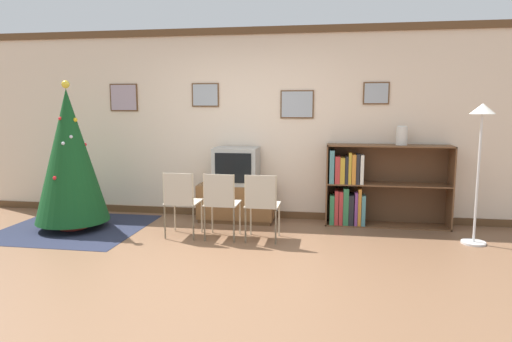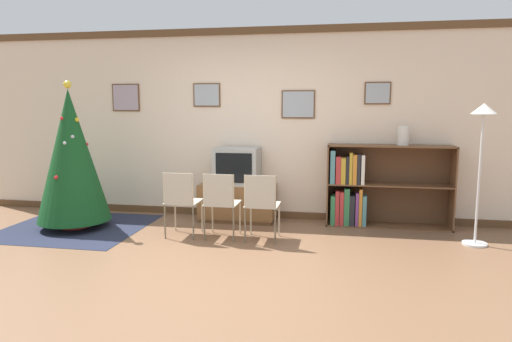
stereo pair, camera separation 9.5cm
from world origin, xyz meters
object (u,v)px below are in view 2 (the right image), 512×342
christmas_tree (71,156)px  folding_chair_right (261,203)px  vase (403,135)px  tv_console (238,202)px  folding_chair_center (221,201)px  bookshelf (365,188)px  television (237,166)px  folding_chair_left (181,200)px  standing_lamp (482,137)px

christmas_tree → folding_chair_right: (2.55, -0.17, -0.49)m
vase → tv_console: bearing=-177.7°
christmas_tree → folding_chair_center: christmas_tree is taller
bookshelf → vase: vase is taller
television → folding_chair_right: television is taller
folding_chair_right → vase: size_ratio=3.23×
christmas_tree → folding_chair_center: 2.12m
tv_console → vase: 2.42m
folding_chair_left → vase: size_ratio=3.23×
bookshelf → vase: size_ratio=6.44×
folding_chair_left → folding_chair_right: bearing=0.0°
folding_chair_left → folding_chair_center: bearing=0.0°
folding_chair_center → bookshelf: (1.76, 0.99, 0.04)m
christmas_tree → folding_chair_left: bearing=-6.2°
folding_chair_left → bookshelf: 2.47m
vase → standing_lamp: size_ratio=0.15×
folding_chair_left → folding_chair_right: same height
folding_chair_center → vase: vase is taller
vase → folding_chair_left: bearing=-159.4°
tv_console → folding_chair_left: (-0.50, -0.93, 0.21)m
folding_chair_center → folding_chair_right: 0.50m
tv_console → television: size_ratio=1.74×
tv_console → bookshelf: bearing=2.0°
tv_console → standing_lamp: (2.99, -0.61, 1.00)m
christmas_tree → tv_console: (2.05, 0.77, -0.70)m
television → vase: 2.27m
tv_console → television: television is taller
television → folding_chair_center: size_ratio=0.74×
folding_chair_left → standing_lamp: (3.49, 0.32, 0.79)m
folding_chair_left → standing_lamp: 3.59m
folding_chair_left → folding_chair_center: same height
tv_console → folding_chair_right: bearing=-61.8°
tv_console → folding_chair_left: size_ratio=1.29×
folding_chair_left → folding_chair_right: (1.00, 0.00, 0.00)m
folding_chair_center → television: bearing=90.0°
christmas_tree → folding_chair_left: christmas_tree is taller
folding_chair_left → television: bearing=61.7°
folding_chair_center → folding_chair_right: bearing=0.0°
christmas_tree → tv_console: bearing=20.4°
christmas_tree → bookshelf: size_ratio=1.18×
bookshelf → standing_lamp: standing_lamp is taller
bookshelf → tv_console: bearing=-178.0°
folding_chair_right → bookshelf: size_ratio=0.50×
tv_console → folding_chair_left: 1.08m
folding_chair_center → bookshelf: bearing=29.5°
tv_console → folding_chair_center: size_ratio=1.29×
folding_chair_center → standing_lamp: (2.99, 0.32, 0.79)m
television → standing_lamp: standing_lamp is taller
vase → standing_lamp: 1.04m
folding_chair_left → standing_lamp: size_ratio=0.50×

